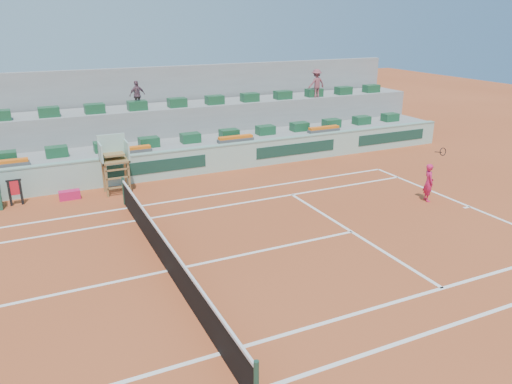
% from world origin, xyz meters
% --- Properties ---
extents(ground, '(90.00, 90.00, 0.00)m').
position_xyz_m(ground, '(0.00, 0.00, 0.00)').
color(ground, '#A5431F').
rests_on(ground, ground).
extents(seating_tier_lower, '(36.00, 4.00, 1.20)m').
position_xyz_m(seating_tier_lower, '(0.00, 10.70, 0.60)').
color(seating_tier_lower, '#959593').
rests_on(seating_tier_lower, ground).
extents(seating_tier_upper, '(36.00, 2.40, 2.60)m').
position_xyz_m(seating_tier_upper, '(0.00, 12.30, 1.30)').
color(seating_tier_upper, '#959593').
rests_on(seating_tier_upper, ground).
extents(stadium_back_wall, '(36.00, 0.40, 4.40)m').
position_xyz_m(stadium_back_wall, '(0.00, 13.90, 2.20)').
color(stadium_back_wall, '#959593').
rests_on(stadium_back_wall, ground).
extents(player_bag, '(0.80, 0.36, 0.36)m').
position_xyz_m(player_bag, '(-1.86, 7.47, 0.18)').
color(player_bag, '#D31B54').
rests_on(player_bag, ground).
extents(spectator_mid, '(0.87, 0.52, 1.38)m').
position_xyz_m(spectator_mid, '(2.08, 11.87, 3.29)').
color(spectator_mid, '#6E4957').
rests_on(spectator_mid, seating_tier_upper).
extents(spectator_right, '(1.04, 0.64, 1.55)m').
position_xyz_m(spectator_right, '(11.97, 11.42, 3.38)').
color(spectator_right, '#8B454E').
rests_on(spectator_right, seating_tier_upper).
extents(court_lines, '(23.89, 11.09, 0.01)m').
position_xyz_m(court_lines, '(0.00, 0.00, 0.01)').
color(court_lines, white).
rests_on(court_lines, ground).
extents(tennis_net, '(0.10, 11.97, 1.10)m').
position_xyz_m(tennis_net, '(0.00, 0.00, 0.53)').
color(tennis_net, black).
rests_on(tennis_net, ground).
extents(advertising_hoarding, '(36.00, 0.34, 1.26)m').
position_xyz_m(advertising_hoarding, '(0.02, 8.50, 0.63)').
color(advertising_hoarding, '#9DC6B5').
rests_on(advertising_hoarding, ground).
extents(umpire_chair, '(1.10, 0.90, 2.40)m').
position_xyz_m(umpire_chair, '(0.00, 7.50, 1.54)').
color(umpire_chair, olive).
rests_on(umpire_chair, ground).
extents(seat_row_lower, '(32.90, 0.60, 0.44)m').
position_xyz_m(seat_row_lower, '(0.00, 9.80, 1.42)').
color(seat_row_lower, '#1A502D').
rests_on(seat_row_lower, seating_tier_lower).
extents(seat_row_upper, '(32.90, 0.60, 0.44)m').
position_xyz_m(seat_row_upper, '(0.00, 11.70, 2.82)').
color(seat_row_upper, '#1A502D').
rests_on(seat_row_upper, seating_tier_upper).
extents(flower_planters, '(26.80, 0.36, 0.28)m').
position_xyz_m(flower_planters, '(-1.50, 9.00, 1.33)').
color(flower_planters, '#525252').
rests_on(flower_planters, seating_tier_lower).
extents(towel_rack, '(0.55, 0.09, 1.03)m').
position_xyz_m(towel_rack, '(-3.78, 7.66, 0.60)').
color(towel_rack, black).
rests_on(towel_rack, ground).
extents(tennis_player, '(0.54, 0.88, 2.28)m').
position_xyz_m(tennis_player, '(10.89, 1.24, 0.77)').
color(tennis_player, '#D31B54').
rests_on(tennis_player, ground).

